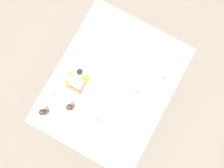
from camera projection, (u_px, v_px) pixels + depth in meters
name	position (u px, v px, depth m)	size (l,w,h in m)	color
ground_plane	(112.00, 93.00, 2.30)	(8.00, 8.00, 0.00)	#70665B
table	(112.00, 86.00, 1.67)	(0.84, 1.06, 0.72)	white
breakfast_plate	(76.00, 81.00, 1.58)	(0.26, 0.26, 0.04)	white
teapot_near	(102.00, 36.00, 1.59)	(0.19, 0.12, 0.11)	white
teacup_with_saucer_left	(94.00, 127.00, 1.53)	(0.15, 0.15, 0.06)	white
water_glass_tall	(115.00, 79.00, 1.55)	(0.07, 0.07, 0.09)	white
water_glass_short	(137.00, 98.00, 1.53)	(0.07, 0.07, 0.09)	white
wine_glass_spare	(167.00, 83.00, 1.55)	(0.07, 0.07, 0.09)	white
creamer_jug	(51.00, 98.00, 1.55)	(0.09, 0.06, 0.05)	white
pepper_grinder	(44.00, 112.00, 1.51)	(0.05, 0.05, 0.11)	#38281E
salt_grinder	(70.00, 107.00, 1.51)	(0.05, 0.05, 0.11)	#38281E
napkin_folded	(144.00, 78.00, 1.59)	(0.17, 0.14, 0.01)	white
fork_by_plate	(139.00, 43.00, 1.63)	(0.11, 0.17, 0.00)	silver
knife_by_plate	(114.00, 102.00, 1.57)	(0.19, 0.11, 0.00)	silver
spoon_for_tea	(141.00, 119.00, 1.56)	(0.14, 0.10, 0.00)	silver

